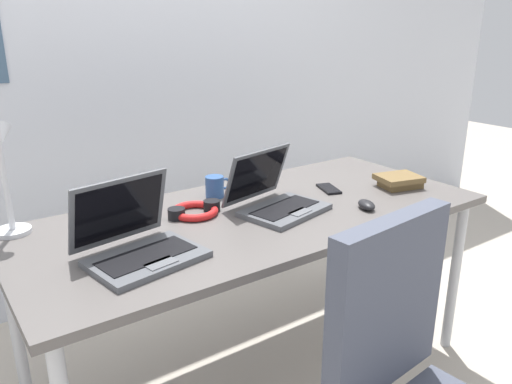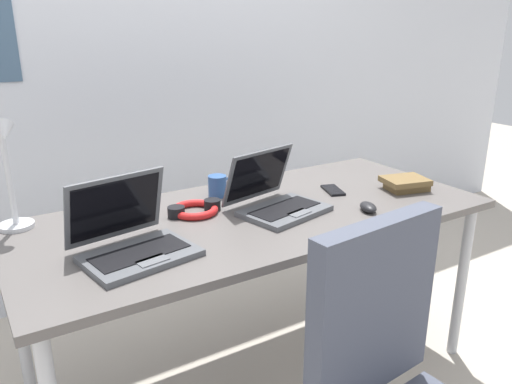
% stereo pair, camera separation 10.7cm
% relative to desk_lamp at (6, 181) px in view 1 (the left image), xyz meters
% --- Properties ---
extents(ground_plane, '(12.00, 12.00, 0.00)m').
position_rel_desk_lamp_xyz_m(ground_plane, '(0.80, -0.28, -0.94)').
color(ground_plane, '#B7AD9E').
extents(wall_back, '(6.00, 0.13, 2.60)m').
position_rel_desk_lamp_xyz_m(wall_back, '(0.80, 0.82, 0.36)').
color(wall_back, silver).
rests_on(wall_back, ground_plane).
extents(desk, '(1.80, 0.80, 0.74)m').
position_rel_desk_lamp_xyz_m(desk, '(0.80, -0.28, -0.25)').
color(desk, '#595451').
rests_on(desk, ground_plane).
extents(desk_lamp, '(0.12, 0.18, 0.40)m').
position_rel_desk_lamp_xyz_m(desk_lamp, '(0.00, 0.00, 0.00)').
color(desk_lamp, silver).
rests_on(desk_lamp, desk).
extents(laptop_near_mouse, '(0.37, 0.34, 0.24)m').
position_rel_desk_lamp_xyz_m(laptop_near_mouse, '(0.28, -0.39, -0.15)').
color(laptop_near_mouse, '#515459').
rests_on(laptop_near_mouse, desk).
extents(laptop_front_left, '(0.38, 0.36, 0.23)m').
position_rel_desk_lamp_xyz_m(laptop_front_left, '(0.87, -0.30, -0.15)').
color(laptop_front_left, '#515459').
rests_on(laptop_front_left, desk).
extents(computer_mouse, '(0.09, 0.11, 0.03)m').
position_rel_desk_lamp_xyz_m(computer_mouse, '(1.17, -0.50, -0.18)').
color(computer_mouse, black).
rests_on(computer_mouse, desk).
extents(cell_phone, '(0.10, 0.15, 0.01)m').
position_rel_desk_lamp_xyz_m(cell_phone, '(1.21, -0.24, -0.19)').
color(cell_phone, black).
rests_on(cell_phone, desk).
extents(headphones, '(0.21, 0.18, 0.04)m').
position_rel_desk_lamp_xyz_m(headphones, '(0.59, -0.17, -0.18)').
color(headphones, red).
rests_on(headphones, desk).
extents(book_stack, '(0.21, 0.18, 0.05)m').
position_rel_desk_lamp_xyz_m(book_stack, '(1.49, -0.39, -0.17)').
color(book_stack, brown).
rests_on(book_stack, desk).
extents(coffee_mug, '(0.11, 0.08, 0.09)m').
position_rel_desk_lamp_xyz_m(coffee_mug, '(0.76, -0.03, -0.15)').
color(coffee_mug, '#2D518C').
rests_on(coffee_mug, desk).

